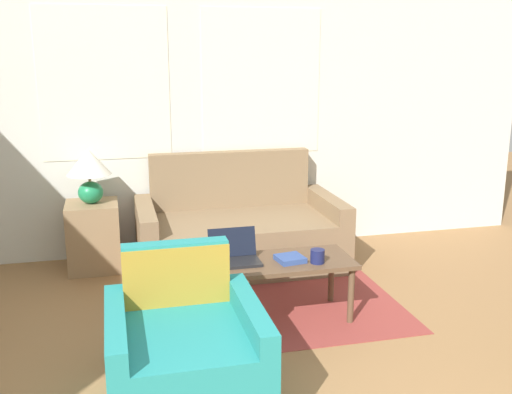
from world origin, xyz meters
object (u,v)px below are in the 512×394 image
Objects in this scene: laptop at (234,255)px; book_red at (290,259)px; table_lamp at (89,168)px; cup_navy at (317,256)px; couch at (238,233)px; armchair at (185,359)px; coffee_table at (276,268)px.

laptop is 1.64× the size of book_red.
table_lamp is 2.12m from cup_navy.
table_lamp is at bearing 136.45° from cup_navy.
couch is 2.13× the size of armchair.
coffee_table is 3.21× the size of laptop.
table_lamp reaches higher than couch.
armchair is at bearing -77.49° from table_lamp.
laptop is 3.43× the size of cup_navy.
coffee_table is at bearing -9.51° from laptop.
armchair is at bearing -116.14° from laptop.
armchair reaches higher than coffee_table.
armchair is 1.30m from cup_navy.
laptop reaches higher than coffee_table.
coffee_table is 0.30m from laptop.
laptop is at bearing -53.01° from table_lamp.
cup_navy is (1.51, -1.43, -0.40)m from table_lamp.
book_red is (0.09, -0.03, 0.07)m from coffee_table.
coffee_table is at bearing 157.69° from cup_navy.
armchair is at bearing -129.63° from coffee_table.
armchair is 4.02× the size of book_red.
table_lamp is at bearing 126.99° from laptop.
armchair is 0.76× the size of coffee_table.
table_lamp is 2.29× the size of book_red.
cup_navy is (0.28, -1.27, 0.20)m from couch.
armchair is at bearing -141.76° from cup_navy.
armchair is 1.08m from laptop.
cup_navy reaches higher than book_red.
laptop reaches higher than cup_navy.
book_red is at bearing 156.44° from cup_navy.
armchair is 2.36m from table_lamp.
table_lamp is (-1.23, 0.16, 0.61)m from couch.
table_lamp reaches higher than laptop.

